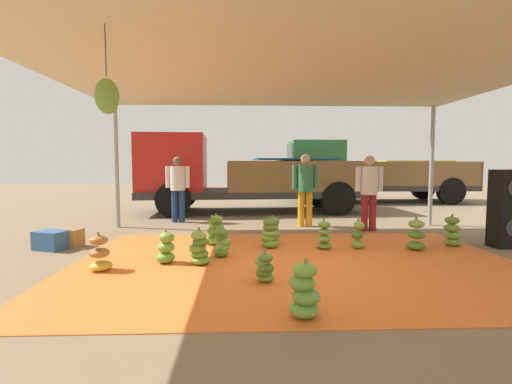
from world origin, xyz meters
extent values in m
plane|color=#7F6B51|center=(0.00, 3.00, 0.00)|extent=(40.00, 40.00, 0.00)
cube|color=orange|center=(0.00, 0.00, 0.01)|extent=(6.77, 4.51, 0.01)
cylinder|color=#9EA0A5|center=(-3.80, 3.30, 1.46)|extent=(0.10, 0.10, 2.92)
cylinder|color=#9EA0A5|center=(3.80, 3.30, 1.46)|extent=(0.10, 0.10, 2.92)
cube|color=beige|center=(0.00, 0.00, 2.95)|extent=(8.00, 7.00, 0.06)
cylinder|color=#4C422D|center=(-2.21, -1.57, 2.66)|extent=(0.01, 0.01, 0.52)
ellipsoid|color=#6B9E38|center=(-2.21, -1.57, 2.20)|extent=(0.24, 0.24, 0.36)
ellipsoid|color=#60932D|center=(-0.33, 0.98, 0.09)|extent=(0.35, 0.35, 0.16)
ellipsoid|color=#60932D|center=(-0.36, 1.01, 0.18)|extent=(0.40, 0.40, 0.16)
ellipsoid|color=#75A83D|center=(-0.33, 1.01, 0.28)|extent=(0.32, 0.32, 0.16)
ellipsoid|color=#477523|center=(-0.34, 1.00, 0.37)|extent=(0.31, 0.31, 0.16)
ellipsoid|color=#477523|center=(-0.34, 1.02, 0.46)|extent=(0.29, 0.29, 0.16)
cylinder|color=olive|center=(-0.34, 1.01, 0.52)|extent=(0.04, 0.04, 0.12)
ellipsoid|color=#60932D|center=(-2.00, 0.05, 0.09)|extent=(0.35, 0.35, 0.17)
ellipsoid|color=#6B9E38|center=(-1.99, 0.07, 0.25)|extent=(0.33, 0.33, 0.17)
ellipsoid|color=#6B9E38|center=(-1.97, 0.06, 0.40)|extent=(0.29, 0.29, 0.17)
cylinder|color=olive|center=(-1.99, 0.06, 0.46)|extent=(0.04, 0.04, 0.12)
ellipsoid|color=#60932D|center=(-1.45, -0.04, 0.08)|extent=(0.39, 0.39, 0.13)
ellipsoid|color=#518428|center=(-1.48, -0.03, 0.17)|extent=(0.39, 0.39, 0.13)
ellipsoid|color=#60932D|center=(-1.50, -0.06, 0.26)|extent=(0.32, 0.32, 0.13)
ellipsoid|color=#477523|center=(-1.45, -0.06, 0.36)|extent=(0.35, 0.35, 0.13)
ellipsoid|color=#75A83D|center=(-1.48, -0.06, 0.45)|extent=(0.28, 0.28, 0.13)
cylinder|color=olive|center=(-1.48, -0.05, 0.51)|extent=(0.04, 0.04, 0.12)
ellipsoid|color=#75A83D|center=(-1.38, 1.30, 0.07)|extent=(0.36, 0.36, 0.12)
ellipsoid|color=#518428|center=(-1.37, 1.32, 0.26)|extent=(0.36, 0.36, 0.12)
ellipsoid|color=#477523|center=(-1.37, 1.33, 0.44)|extent=(0.29, 0.29, 0.12)
cylinder|color=olive|center=(-1.39, 1.32, 0.50)|extent=(0.04, 0.04, 0.12)
ellipsoid|color=#75A83D|center=(1.22, 0.86, 0.09)|extent=(0.25, 0.25, 0.15)
ellipsoid|color=#477523|center=(1.20, 0.85, 0.26)|extent=(0.29, 0.29, 0.15)
ellipsoid|color=#75A83D|center=(1.22, 0.83, 0.43)|extent=(0.24, 0.24, 0.15)
cylinder|color=olive|center=(1.22, 0.85, 0.49)|extent=(0.04, 0.04, 0.12)
ellipsoid|color=gold|center=(-2.83, -0.31, 0.08)|extent=(0.41, 0.41, 0.13)
ellipsoid|color=#996628|center=(-2.85, -0.30, 0.26)|extent=(0.35, 0.35, 0.13)
ellipsoid|color=#996628|center=(-2.86, -0.29, 0.44)|extent=(0.36, 0.36, 0.13)
cylinder|color=olive|center=(-2.85, -0.30, 0.50)|extent=(0.04, 0.04, 0.12)
ellipsoid|color=#6B9E38|center=(-0.23, -1.97, 0.09)|extent=(0.37, 0.37, 0.16)
ellipsoid|color=#6B9E38|center=(-0.21, -1.97, 0.22)|extent=(0.29, 0.29, 0.16)
ellipsoid|color=#6B9E38|center=(-0.25, -1.95, 0.35)|extent=(0.36, 0.36, 0.16)
ellipsoid|color=#75A83D|center=(-0.23, -1.96, 0.48)|extent=(0.32, 0.32, 0.16)
cylinder|color=olive|center=(-0.22, -1.98, 0.54)|extent=(0.04, 0.04, 0.12)
ellipsoid|color=#6B9E38|center=(-0.54, -0.87, 0.07)|extent=(0.26, 0.26, 0.12)
ellipsoid|color=#477523|center=(-0.56, -0.90, 0.13)|extent=(0.30, 0.30, 0.12)
ellipsoid|color=#477523|center=(-0.54, -0.92, 0.20)|extent=(0.29, 0.29, 0.12)
ellipsoid|color=#6B9E38|center=(-0.58, -0.87, 0.26)|extent=(0.28, 0.28, 0.12)
ellipsoid|color=#518428|center=(-0.54, -0.90, 0.33)|extent=(0.22, 0.22, 0.12)
cylinder|color=olive|center=(-0.55, -0.90, 0.39)|extent=(0.04, 0.04, 0.12)
ellipsoid|color=#6B9E38|center=(3.04, 1.03, 0.08)|extent=(0.41, 0.41, 0.14)
ellipsoid|color=#75A83D|center=(3.02, 1.00, 0.21)|extent=(0.37, 0.37, 0.14)
ellipsoid|color=#6B9E38|center=(3.00, 1.01, 0.34)|extent=(0.31, 0.31, 0.14)
ellipsoid|color=#60932D|center=(3.02, 1.05, 0.48)|extent=(0.28, 0.28, 0.14)
cylinder|color=olive|center=(3.01, 1.02, 0.54)|extent=(0.04, 0.04, 0.12)
ellipsoid|color=#477523|center=(-1.17, 0.38, 0.09)|extent=(0.31, 0.31, 0.16)
ellipsoid|color=#75A83D|center=(-1.15, 0.41, 0.17)|extent=(0.28, 0.28, 0.16)
ellipsoid|color=#6B9E38|center=(-1.13, 0.41, 0.24)|extent=(0.30, 0.30, 0.16)
ellipsoid|color=#518428|center=(-1.17, 0.42, 0.32)|extent=(0.30, 0.30, 0.16)
ellipsoid|color=#477523|center=(-1.16, 0.38, 0.40)|extent=(0.28, 0.28, 0.16)
cylinder|color=olive|center=(-1.15, 0.39, 0.46)|extent=(0.04, 0.04, 0.12)
ellipsoid|color=#477523|center=(-1.38, 1.65, 0.10)|extent=(0.37, 0.37, 0.17)
ellipsoid|color=#6B9E38|center=(-1.34, 1.68, 0.18)|extent=(0.29, 0.29, 0.17)
ellipsoid|color=#6B9E38|center=(-1.35, 1.68, 0.26)|extent=(0.37, 0.37, 0.17)
ellipsoid|color=#6B9E38|center=(-1.36, 1.67, 0.34)|extent=(0.33, 0.33, 0.17)
ellipsoid|color=#75A83D|center=(-1.33, 1.65, 0.42)|extent=(0.33, 0.33, 0.17)
cylinder|color=olive|center=(-1.35, 1.67, 0.48)|extent=(0.04, 0.04, 0.12)
ellipsoid|color=#6B9E38|center=(-0.28, 1.34, 0.10)|extent=(0.32, 0.32, 0.18)
ellipsoid|color=#6B9E38|center=(-0.23, 1.32, 0.18)|extent=(0.32, 0.32, 0.18)
ellipsoid|color=#477523|center=(-0.25, 1.33, 0.26)|extent=(0.24, 0.24, 0.18)
ellipsoid|color=#75A83D|center=(-0.25, 1.37, 0.34)|extent=(0.24, 0.24, 0.18)
ellipsoid|color=#518428|center=(-0.23, 1.34, 0.42)|extent=(0.27, 0.27, 0.18)
cylinder|color=olive|center=(-0.25, 1.34, 0.48)|extent=(0.04, 0.04, 0.12)
ellipsoid|color=#518428|center=(2.20, 0.74, 0.08)|extent=(0.42, 0.42, 0.15)
ellipsoid|color=#518428|center=(2.21, 0.74, 0.28)|extent=(0.32, 0.32, 0.15)
ellipsoid|color=#75A83D|center=(2.19, 0.70, 0.47)|extent=(0.37, 0.37, 0.15)
cylinder|color=olive|center=(2.19, 0.72, 0.53)|extent=(0.04, 0.04, 0.12)
ellipsoid|color=#6B9E38|center=(0.62, 0.87, 0.07)|extent=(0.34, 0.34, 0.12)
ellipsoid|color=#6B9E38|center=(0.61, 0.83, 0.20)|extent=(0.34, 0.34, 0.12)
ellipsoid|color=#6B9E38|center=(0.61, 0.85, 0.32)|extent=(0.25, 0.25, 0.12)
ellipsoid|color=#60932D|center=(0.60, 0.81, 0.45)|extent=(0.30, 0.30, 0.12)
cylinder|color=olive|center=(0.60, 0.84, 0.51)|extent=(0.04, 0.04, 0.12)
cube|color=#2D2D2D|center=(-0.45, 6.06, 0.60)|extent=(7.10, 2.71, 0.20)
cube|color=red|center=(-2.97, 5.93, 1.55)|extent=(2.06, 2.28, 1.70)
cube|color=#232D38|center=(-3.96, 5.89, 1.89)|extent=(0.12, 1.90, 0.75)
cube|color=brown|center=(0.93, 4.97, 1.15)|extent=(4.33, 0.29, 0.90)
cube|color=brown|center=(0.82, 7.27, 1.15)|extent=(4.33, 0.29, 0.90)
cube|color=brown|center=(3.00, 6.22, 1.15)|extent=(0.20, 2.38, 0.90)
ellipsoid|color=#75A83D|center=(0.88, 6.12, 1.17)|extent=(3.91, 2.18, 0.95)
cube|color=#19569E|center=(0.88, 6.12, 1.67)|extent=(2.69, 1.93, 0.04)
cylinder|color=black|center=(-2.77, 4.85, 0.50)|extent=(1.01, 0.33, 1.00)
cylinder|color=black|center=(-2.88, 7.03, 0.50)|extent=(1.01, 0.33, 1.00)
cylinder|color=black|center=(1.98, 5.09, 0.50)|extent=(1.01, 0.33, 1.00)
cylinder|color=black|center=(1.87, 7.26, 0.50)|extent=(1.01, 0.33, 1.00)
cube|color=#2D2D2D|center=(4.58, 8.88, 0.60)|extent=(7.05, 2.46, 0.20)
cube|color=#2D6B33|center=(2.05, 8.91, 1.55)|extent=(1.99, 2.21, 1.70)
cube|color=#232D38|center=(1.05, 8.92, 1.89)|extent=(0.05, 1.90, 0.75)
cube|color=brown|center=(5.90, 7.71, 1.15)|extent=(4.36, 0.14, 0.90)
cube|color=brown|center=(5.93, 10.00, 1.15)|extent=(4.36, 0.14, 0.90)
cube|color=brown|center=(8.05, 8.83, 1.15)|extent=(0.11, 2.37, 0.90)
ellipsoid|color=#518428|center=(5.91, 8.86, 1.15)|extent=(3.86, 2.04, 0.90)
cube|color=yellow|center=(5.91, 8.86, 1.62)|extent=(2.64, 1.83, 0.04)
cylinder|color=black|center=(2.18, 7.82, 0.50)|extent=(1.00, 0.29, 1.00)
cylinder|color=black|center=(2.20, 9.99, 0.50)|extent=(1.00, 0.29, 1.00)
cylinder|color=black|center=(6.95, 7.76, 0.50)|extent=(1.00, 0.29, 1.00)
cylinder|color=black|center=(6.98, 9.93, 0.50)|extent=(1.00, 0.29, 1.00)
cylinder|color=navy|center=(-2.59, 4.04, 0.42)|extent=(0.16, 0.16, 0.83)
cylinder|color=navy|center=(-2.41, 4.04, 0.42)|extent=(0.16, 0.16, 0.83)
cylinder|color=silver|center=(-2.50, 4.04, 1.14)|extent=(0.38, 0.38, 0.62)
cylinder|color=silver|center=(-2.75, 4.04, 1.18)|extent=(0.12, 0.12, 0.55)
cylinder|color=silver|center=(-2.25, 4.04, 1.18)|extent=(0.12, 0.12, 0.55)
sphere|color=brown|center=(-2.50, 4.04, 1.59)|extent=(0.22, 0.22, 0.22)
cylinder|color=orange|center=(0.60, 3.26, 0.43)|extent=(0.16, 0.16, 0.85)
cylinder|color=orange|center=(0.79, 3.26, 0.43)|extent=(0.16, 0.16, 0.85)
cylinder|color=#337A4C|center=(0.69, 3.26, 1.17)|extent=(0.39, 0.39, 0.64)
cylinder|color=#337A4C|center=(0.43, 3.26, 1.21)|extent=(0.12, 0.12, 0.57)
cylinder|color=#337A4C|center=(0.95, 3.26, 1.21)|extent=(0.12, 0.12, 0.57)
sphere|color=tan|center=(0.69, 3.26, 1.63)|extent=(0.23, 0.23, 0.23)
cylinder|color=maroon|center=(1.93, 2.61, 0.41)|extent=(0.16, 0.16, 0.83)
cylinder|color=maroon|center=(2.11, 2.61, 0.41)|extent=(0.16, 0.16, 0.83)
cylinder|color=silver|center=(2.02, 2.61, 1.14)|extent=(0.38, 0.38, 0.62)
cylinder|color=silver|center=(1.77, 2.61, 1.18)|extent=(0.12, 0.12, 0.55)
cylinder|color=silver|center=(2.27, 2.61, 1.18)|extent=(0.12, 0.12, 0.55)
sphere|color=tan|center=(2.02, 2.61, 1.59)|extent=(0.22, 0.22, 0.22)
cube|color=black|center=(3.95, 0.91, 0.39)|extent=(0.52, 0.40, 0.78)
cube|color=black|center=(3.95, 0.91, 1.09)|extent=(0.52, 0.40, 0.63)
cube|color=olive|center=(-3.99, 1.25, 0.16)|extent=(0.46, 0.41, 0.32)
cube|color=#335B8E|center=(-4.20, 1.05, 0.17)|extent=(0.64, 0.55, 0.33)
camera|label=1|loc=(-0.83, -5.39, 1.51)|focal=25.40mm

